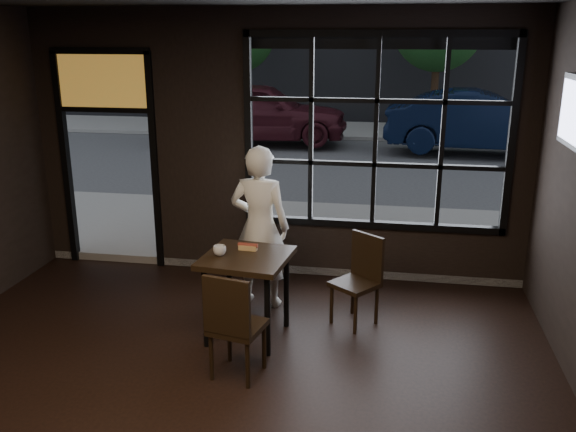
% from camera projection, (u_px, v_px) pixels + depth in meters
% --- Properties ---
extents(window_frame, '(3.06, 0.12, 2.28)m').
position_uv_depth(window_frame, '(376.00, 133.00, 7.00)').
color(window_frame, black).
rests_on(window_frame, ground).
extents(stained_transom, '(1.20, 0.06, 0.70)m').
position_uv_depth(stained_transom, '(103.00, 81.00, 7.37)').
color(stained_transom, orange).
rests_on(stained_transom, ground).
extents(street_asphalt, '(60.00, 41.00, 0.04)m').
position_uv_depth(street_asphalt, '(362.00, 101.00, 27.05)').
color(street_asphalt, '#545456').
rests_on(street_asphalt, ground).
extents(cafe_table, '(0.88, 0.88, 0.86)m').
position_uv_depth(cafe_table, '(247.00, 296.00, 5.97)').
color(cafe_table, black).
rests_on(cafe_table, floor).
extents(chair_near, '(0.51, 0.51, 0.99)m').
position_uv_depth(chair_near, '(237.00, 323.00, 5.28)').
color(chair_near, black).
rests_on(chair_near, floor).
extents(chair_window, '(0.57, 0.57, 0.94)m').
position_uv_depth(chair_window, '(355.00, 281.00, 6.23)').
color(chair_window, black).
rests_on(chair_window, floor).
extents(man, '(0.68, 0.47, 1.78)m').
position_uv_depth(man, '(260.00, 227.00, 6.59)').
color(man, white).
rests_on(man, floor).
extents(hotdog, '(0.21, 0.10, 0.06)m').
position_uv_depth(hotdog, '(248.00, 247.00, 5.98)').
color(hotdog, tan).
rests_on(hotdog, cafe_table).
extents(cup, '(0.14, 0.14, 0.10)m').
position_uv_depth(cup, '(220.00, 251.00, 5.83)').
color(cup, silver).
rests_on(cup, cafe_table).
extents(navy_car, '(4.58, 1.84, 1.48)m').
position_uv_depth(navy_car, '(480.00, 121.00, 14.72)').
color(navy_car, black).
rests_on(navy_car, street_asphalt).
extents(maroon_car, '(4.86, 2.41, 1.59)m').
position_uv_depth(maroon_car, '(258.00, 112.00, 16.07)').
color(maroon_car, '#45161F').
rests_on(maroon_car, street_asphalt).
extents(tree_left, '(2.43, 2.43, 4.15)m').
position_uv_depth(tree_left, '(235.00, 32.00, 17.99)').
color(tree_left, '#332114').
rests_on(tree_left, street_asphalt).
extents(tree_right, '(2.56, 2.56, 4.36)m').
position_uv_depth(tree_right, '(439.00, 26.00, 17.11)').
color(tree_right, '#332114').
rests_on(tree_right, street_asphalt).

